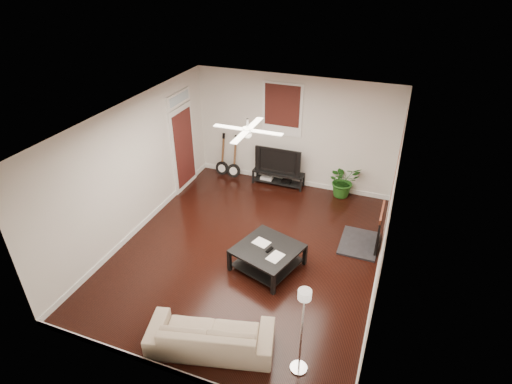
# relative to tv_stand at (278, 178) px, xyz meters

# --- Properties ---
(room) EXTENTS (5.01, 6.01, 2.81)m
(room) POSITION_rel_tv_stand_xyz_m (0.29, -2.78, 1.22)
(room) COLOR black
(room) RESTS_ON ground
(brick_accent) EXTENTS (0.02, 2.20, 2.80)m
(brick_accent) POSITION_rel_tv_stand_xyz_m (2.77, -1.78, 1.22)
(brick_accent) COLOR brown
(brick_accent) RESTS_ON floor
(fireplace) EXTENTS (0.80, 1.10, 0.92)m
(fireplace) POSITION_rel_tv_stand_xyz_m (2.49, -1.78, 0.28)
(fireplace) COLOR black
(fireplace) RESTS_ON floor
(window_back) EXTENTS (1.00, 0.06, 1.30)m
(window_back) POSITION_rel_tv_stand_xyz_m (-0.01, 0.19, 1.77)
(window_back) COLOR black
(window_back) RESTS_ON wall_back
(door_left) EXTENTS (0.08, 1.00, 2.50)m
(door_left) POSITION_rel_tv_stand_xyz_m (-2.17, -0.88, 1.07)
(door_left) COLOR white
(door_left) RESTS_ON wall_left
(tv_stand) EXTENTS (1.31, 0.35, 0.37)m
(tv_stand) POSITION_rel_tv_stand_xyz_m (0.00, 0.00, 0.00)
(tv_stand) COLOR black
(tv_stand) RESTS_ON floor
(tv) EXTENTS (1.18, 0.15, 0.68)m
(tv) POSITION_rel_tv_stand_xyz_m (0.00, 0.02, 0.53)
(tv) COLOR black
(tv) RESTS_ON tv_stand
(coffee_table) EXTENTS (1.37, 1.37, 0.46)m
(coffee_table) POSITION_rel_tv_stand_xyz_m (0.80, -3.12, 0.04)
(coffee_table) COLOR black
(coffee_table) RESTS_ON floor
(sofa) EXTENTS (2.01, 1.17, 0.55)m
(sofa) POSITION_rel_tv_stand_xyz_m (0.61, -5.16, 0.09)
(sofa) COLOR tan
(sofa) RESTS_ON floor
(floor_lamp) EXTENTS (0.31, 0.31, 1.54)m
(floor_lamp) POSITION_rel_tv_stand_xyz_m (1.96, -5.06, 0.59)
(floor_lamp) COLOR white
(floor_lamp) RESTS_ON floor
(potted_plant) EXTENTS (0.98, 0.94, 0.83)m
(potted_plant) POSITION_rel_tv_stand_xyz_m (1.64, 0.04, 0.23)
(potted_plant) COLOR #205919
(potted_plant) RESTS_ON floor
(guitar_left) EXTENTS (0.37, 0.27, 1.16)m
(guitar_left) POSITION_rel_tv_stand_xyz_m (-1.57, -0.03, 0.40)
(guitar_left) COLOR black
(guitar_left) RESTS_ON floor
(guitar_right) EXTENTS (0.37, 0.27, 1.16)m
(guitar_right) POSITION_rel_tv_stand_xyz_m (-1.22, -0.06, 0.40)
(guitar_right) COLOR black
(guitar_right) RESTS_ON floor
(ceiling_fan) EXTENTS (1.24, 1.24, 0.32)m
(ceiling_fan) POSITION_rel_tv_stand_xyz_m (0.29, -2.78, 2.42)
(ceiling_fan) COLOR white
(ceiling_fan) RESTS_ON ceiling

